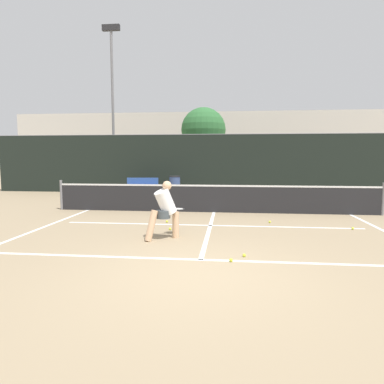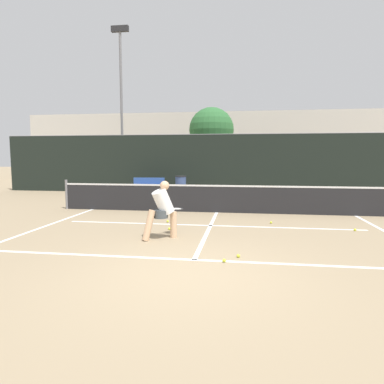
{
  "view_description": "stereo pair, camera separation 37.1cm",
  "coord_description": "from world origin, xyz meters",
  "px_view_note": "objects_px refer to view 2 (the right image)",
  "views": [
    {
      "loc": [
        0.51,
        -5.46,
        1.94
      ],
      "look_at": [
        -0.5,
        3.79,
        0.95
      ],
      "focal_mm": 32.0,
      "sensor_mm": 36.0,
      "label": 1
    },
    {
      "loc": [
        0.88,
        -5.41,
        1.94
      ],
      "look_at": [
        -0.5,
        3.79,
        0.95
      ],
      "focal_mm": 32.0,
      "sensor_mm": 36.0,
      "label": 2
    }
  ],
  "objects_px": {
    "player_practicing": "(163,208)",
    "parked_car": "(235,178)",
    "courtside_bench": "(149,186)",
    "trash_bin": "(181,186)"
  },
  "relations": [
    {
      "from": "parked_car",
      "to": "trash_bin",
      "type": "bearing_deg",
      "value": -117.37
    },
    {
      "from": "trash_bin",
      "to": "parked_car",
      "type": "xyz_separation_m",
      "value": [
        2.47,
        4.77,
        0.07
      ]
    },
    {
      "from": "trash_bin",
      "to": "parked_car",
      "type": "distance_m",
      "value": 5.37
    },
    {
      "from": "courtside_bench",
      "to": "parked_car",
      "type": "relative_size",
      "value": 0.36
    },
    {
      "from": "player_practicing",
      "to": "parked_car",
      "type": "height_order",
      "value": "player_practicing"
    },
    {
      "from": "courtside_bench",
      "to": "parked_car",
      "type": "xyz_separation_m",
      "value": [
        4.1,
        4.68,
        0.09
      ]
    },
    {
      "from": "player_practicing",
      "to": "trash_bin",
      "type": "relative_size",
      "value": 1.41
    },
    {
      "from": "player_practicing",
      "to": "courtside_bench",
      "type": "bearing_deg",
      "value": 71.72
    },
    {
      "from": "player_practicing",
      "to": "courtside_bench",
      "type": "relative_size",
      "value": 0.87
    },
    {
      "from": "courtside_bench",
      "to": "trash_bin",
      "type": "height_order",
      "value": "trash_bin"
    }
  ]
}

